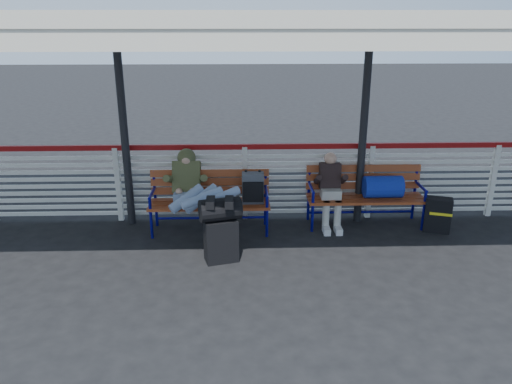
{
  "coord_description": "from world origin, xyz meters",
  "views": [
    {
      "loc": [
        -0.06,
        -5.62,
        3.1
      ],
      "look_at": [
        0.15,
        1.0,
        0.77
      ],
      "focal_mm": 35.0,
      "sensor_mm": 36.0,
      "label": 1
    }
  ],
  "objects_px": {
    "bench_right": "(374,189)",
    "suitcase_side": "(438,215)",
    "luggage_stack": "(221,227)",
    "bench_left": "(223,193)",
    "companion_person": "(331,190)",
    "traveler_man": "(198,193)"
  },
  "relations": [
    {
      "from": "luggage_stack",
      "to": "suitcase_side",
      "type": "bearing_deg",
      "value": -0.33
    },
    {
      "from": "luggage_stack",
      "to": "bench_left",
      "type": "relative_size",
      "value": 0.49
    },
    {
      "from": "bench_left",
      "to": "companion_person",
      "type": "xyz_separation_m",
      "value": [
        1.65,
        0.11,
        0.0
      ]
    },
    {
      "from": "bench_right",
      "to": "suitcase_side",
      "type": "xyz_separation_m",
      "value": [
        0.93,
        -0.31,
        -0.33
      ]
    },
    {
      "from": "bench_right",
      "to": "companion_person",
      "type": "distance_m",
      "value": 0.68
    },
    {
      "from": "companion_person",
      "to": "bench_right",
      "type": "bearing_deg",
      "value": 2.49
    },
    {
      "from": "bench_left",
      "to": "bench_right",
      "type": "bearing_deg",
      "value": 3.52
    },
    {
      "from": "bench_left",
      "to": "traveler_man",
      "type": "distance_m",
      "value": 0.51
    },
    {
      "from": "suitcase_side",
      "to": "luggage_stack",
      "type": "bearing_deg",
      "value": -146.51
    },
    {
      "from": "bench_left",
      "to": "traveler_man",
      "type": "bearing_deg",
      "value": -134.96
    },
    {
      "from": "companion_person",
      "to": "suitcase_side",
      "type": "height_order",
      "value": "companion_person"
    },
    {
      "from": "suitcase_side",
      "to": "companion_person",
      "type": "bearing_deg",
      "value": -171.27
    },
    {
      "from": "traveler_man",
      "to": "companion_person",
      "type": "distance_m",
      "value": 2.05
    },
    {
      "from": "bench_right",
      "to": "companion_person",
      "type": "height_order",
      "value": "companion_person"
    },
    {
      "from": "bench_left",
      "to": "luggage_stack",
      "type": "bearing_deg",
      "value": -89.99
    },
    {
      "from": "companion_person",
      "to": "suitcase_side",
      "type": "bearing_deg",
      "value": -9.78
    },
    {
      "from": "traveler_man",
      "to": "suitcase_side",
      "type": "distance_m",
      "value": 3.63
    },
    {
      "from": "traveler_man",
      "to": "suitcase_side",
      "type": "xyz_separation_m",
      "value": [
        3.6,
        0.18,
        -0.46
      ]
    },
    {
      "from": "bench_left",
      "to": "suitcase_side",
      "type": "distance_m",
      "value": 3.27
    },
    {
      "from": "suitcase_side",
      "to": "bench_right",
      "type": "bearing_deg",
      "value": -179.75
    },
    {
      "from": "bench_right",
      "to": "suitcase_side",
      "type": "bearing_deg",
      "value": -18.26
    },
    {
      "from": "companion_person",
      "to": "bench_left",
      "type": "bearing_deg",
      "value": -176.05
    }
  ]
}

